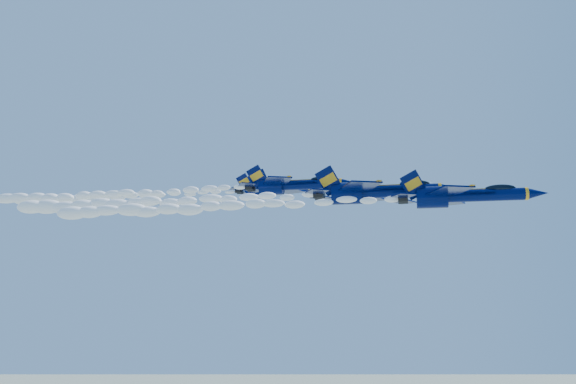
% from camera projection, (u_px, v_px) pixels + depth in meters
% --- Properties ---
extents(jet_lead, '(16.70, 13.70, 6.21)m').
position_uv_depth(jet_lead, '(461.00, 195.00, 65.18)').
color(jet_lead, '#00093A').
extents(smoke_trail_jet_lead, '(45.41, 1.86, 1.68)m').
position_uv_depth(smoke_trail_jet_lead, '(217.00, 207.00, 71.11)').
color(smoke_trail_jet_lead, white).
extents(jet_second, '(19.22, 15.77, 7.14)m').
position_uv_depth(jet_second, '(376.00, 191.00, 74.30)').
color(jet_second, '#00093A').
extents(smoke_trail_jet_second, '(45.41, 2.14, 1.93)m').
position_uv_depth(smoke_trail_jet_second, '(159.00, 202.00, 80.44)').
color(smoke_trail_jet_second, white).
extents(jet_third, '(17.51, 14.36, 6.51)m').
position_uv_depth(jet_third, '(293.00, 185.00, 87.66)').
color(jet_third, '#00093A').
extents(smoke_trail_jet_third, '(45.41, 1.95, 1.76)m').
position_uv_depth(smoke_trail_jet_third, '(116.00, 194.00, 93.65)').
color(smoke_trail_jet_third, white).
extents(jet_fourth, '(15.61, 12.81, 5.80)m').
position_uv_depth(jet_fourth, '(273.00, 189.00, 99.63)').
color(jet_fourth, '#00093A').
extents(smoke_trail_jet_fourth, '(45.41, 1.74, 1.57)m').
position_uv_depth(smoke_trail_jet_fourth, '(121.00, 197.00, 105.47)').
color(smoke_trail_jet_fourth, white).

